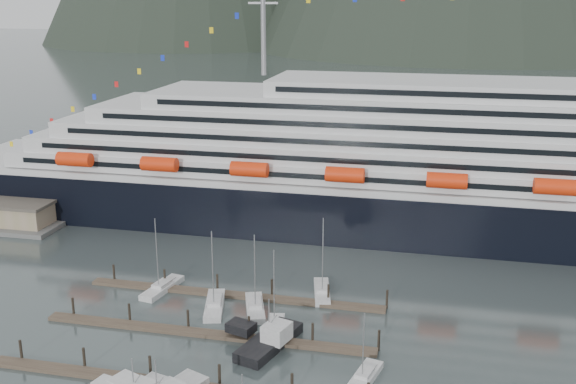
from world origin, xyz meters
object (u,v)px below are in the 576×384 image
sailboat_e (162,288)px  sailboat_g (322,292)px  sailboat_b (215,306)px  sailboat_d (275,331)px  cruise_ship (462,174)px  trawler_e (268,340)px  sailboat_c (255,308)px  sailboat_h (364,378)px

sailboat_e → sailboat_g: (25.37, 4.22, -0.00)m
sailboat_b → sailboat_g: bearing=-75.3°
sailboat_d → sailboat_e: 23.46m
sailboat_b → sailboat_d: sailboat_d is taller
cruise_ship → sailboat_d: size_ratio=15.73×
sailboat_e → trawler_e: 25.21m
sailboat_d → sailboat_g: (4.19, 14.29, 0.01)m
sailboat_b → sailboat_c: size_ratio=1.02×
sailboat_c → sailboat_h: 24.02m
sailboat_g → sailboat_h: sailboat_g is taller
sailboat_d → sailboat_e: size_ratio=1.03×
sailboat_h → trawler_e: bearing=81.4°
cruise_ship → sailboat_h: (-12.03, -58.65, -11.65)m
cruise_ship → sailboat_c: size_ratio=16.22×
cruise_ship → sailboat_g: cruise_ship is taller
sailboat_b → sailboat_h: sailboat_b is taller
sailboat_g → trawler_e: size_ratio=1.07×
sailboat_c → sailboat_h: bearing=-149.0°
sailboat_b → sailboat_g: 17.29m
sailboat_d → sailboat_h: sailboat_d is taller
sailboat_d → sailboat_h: 16.44m
sailboat_b → sailboat_h: bearing=-136.0°
sailboat_c → trawler_e: sailboat_c is taller
sailboat_b → trawler_e: 14.42m
sailboat_c → sailboat_g: size_ratio=0.96×
cruise_ship → sailboat_b: size_ratio=15.86×
cruise_ship → sailboat_e: size_ratio=16.21×
sailboat_b → trawler_e: sailboat_b is taller
sailboat_c → sailboat_b: bearing=76.4°
cruise_ship → trawler_e: size_ratio=16.70×
sailboat_g → trawler_e: sailboat_g is taller
cruise_ship → trawler_e: (-25.68, -53.09, -11.07)m
trawler_e → sailboat_c: bearing=41.9°
cruise_ship → trawler_e: 60.01m
sailboat_g → sailboat_e: bearing=87.4°
cruise_ship → sailboat_h: cruise_ship is taller
sailboat_b → sailboat_e: size_ratio=1.02×
sailboat_d → sailboat_h: (13.65, -9.17, -0.02)m
cruise_ship → trawler_e: cruise_ship is taller
cruise_ship → sailboat_g: 42.84m
sailboat_h → trawler_e: 14.76m
sailboat_d → sailboat_e: sailboat_d is taller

